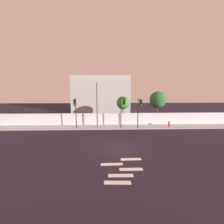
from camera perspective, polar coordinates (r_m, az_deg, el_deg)
The scene contains 12 objects.
ground_plane at distance 17.11m, azimuth 2.21°, elevation -12.52°, with size 80.00×80.00×0.00m, color black.
sidewalk at distance 24.86m, azimuth 0.87°, elevation -5.18°, with size 36.00×2.40×0.15m, color #A6A6A6.
perimeter_wall at distance 25.88m, azimuth 0.74°, elevation -2.36°, with size 36.00×0.18×1.80m, color silver.
crosswalk_marking at distance 13.42m, azimuth 3.70°, elevation -19.14°, with size 3.51×3.90×0.01m.
traffic_light_left at distance 22.84m, azimuth 3.69°, elevation 2.11°, with size 0.52×1.72×4.49m.
traffic_light_center at distance 23.11m, azimuth 9.47°, elevation 1.69°, with size 0.34×1.86×4.26m.
traffic_light_right at distance 23.42m, azimuth -12.53°, elevation 1.64°, with size 0.35×1.22×4.26m.
street_lamp_curbside at distance 23.37m, azimuth -5.13°, elevation 4.14°, with size 0.70×2.29×6.80m.
fire_hydrant at distance 25.86m, azimuth 19.09°, elevation -3.91°, with size 0.44×0.26×0.86m.
roadside_tree_leftmost at distance 26.79m, azimuth 3.87°, elevation 3.15°, with size 2.13×2.13×4.49m.
roadside_tree_midleft at distance 27.87m, azimuth 15.57°, elevation 4.09°, with size 2.71×2.71×5.26m.
low_building_distant at distance 39.37m, azimuth -3.80°, elevation 6.35°, with size 13.22×6.00×8.31m, color #ADADAD.
Camera 1 is at (-1.15, -15.79, 6.48)m, focal length 26.51 mm.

